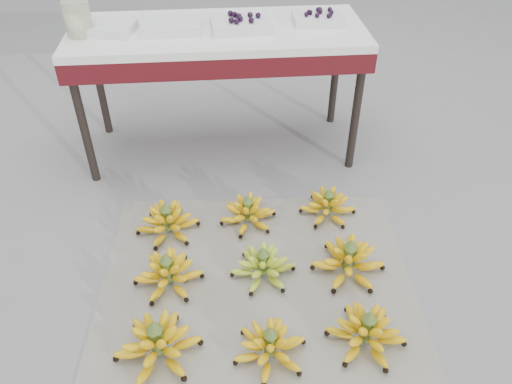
{
  "coord_description": "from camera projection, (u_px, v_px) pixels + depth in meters",
  "views": [
    {
      "loc": [
        -0.14,
        -1.35,
        1.54
      ],
      "look_at": [
        -0.0,
        0.23,
        0.28
      ],
      "focal_mm": 35.0,
      "sensor_mm": 36.0,
      "label": 1
    }
  ],
  "objects": [
    {
      "name": "ground",
      "position": [
        262.0,
        281.0,
        2.02
      ],
      "size": [
        60.0,
        60.0,
        0.0
      ],
      "primitive_type": "plane",
      "color": "slate",
      "rests_on": "ground"
    },
    {
      "name": "newspaper_mat",
      "position": [
        257.0,
        281.0,
        2.02
      ],
      "size": [
        1.31,
        1.12,
        0.01
      ],
      "primitive_type": "cube",
      "rotation": [
        0.0,
        0.0,
        -0.06
      ],
      "color": "beige",
      "rests_on": "ground"
    },
    {
      "name": "bunch_front_left",
      "position": [
        157.0,
        343.0,
        1.71
      ],
      "size": [
        0.32,
        0.32,
        0.18
      ],
      "rotation": [
        0.0,
        0.0,
        -0.09
      ],
      "color": "yellow",
      "rests_on": "newspaper_mat"
    },
    {
      "name": "bunch_front_center",
      "position": [
        270.0,
        346.0,
        1.71
      ],
      "size": [
        0.28,
        0.28,
        0.16
      ],
      "rotation": [
        0.0,
        0.0,
        -0.09
      ],
      "color": "yellow",
      "rests_on": "newspaper_mat"
    },
    {
      "name": "bunch_front_right",
      "position": [
        367.0,
        332.0,
        1.76
      ],
      "size": [
        0.37,
        0.37,
        0.17
      ],
      "rotation": [
        0.0,
        0.0,
        0.43
      ],
      "color": "yellow",
      "rests_on": "newspaper_mat"
    },
    {
      "name": "bunch_mid_left",
      "position": [
        168.0,
        273.0,
        1.97
      ],
      "size": [
        0.28,
        0.28,
        0.16
      ],
      "rotation": [
        0.0,
        0.0,
        -0.04
      ],
      "color": "yellow",
      "rests_on": "newspaper_mat"
    },
    {
      "name": "bunch_mid_center",
      "position": [
        263.0,
        266.0,
        2.01
      ],
      "size": [
        0.29,
        0.29,
        0.16
      ],
      "rotation": [
        0.0,
        0.0,
        -0.12
      ],
      "color": "#9DBC30",
      "rests_on": "newspaper_mat"
    },
    {
      "name": "bunch_mid_right",
      "position": [
        349.0,
        261.0,
        2.02
      ],
      "size": [
        0.32,
        0.32,
        0.18
      ],
      "rotation": [
        0.0,
        0.0,
        -0.11
      ],
      "color": "yellow",
      "rests_on": "newspaper_mat"
    },
    {
      "name": "bunch_back_left",
      "position": [
        168.0,
        222.0,
        2.21
      ],
      "size": [
        0.32,
        0.32,
        0.17
      ],
      "rotation": [
        0.0,
        0.0,
        -0.18
      ],
      "color": "yellow",
      "rests_on": "newspaper_mat"
    },
    {
      "name": "bunch_back_center",
      "position": [
        248.0,
        213.0,
        2.27
      ],
      "size": [
        0.31,
        0.31,
        0.16
      ],
      "rotation": [
        0.0,
        0.0,
        -0.25
      ],
      "color": "yellow",
      "rests_on": "newspaper_mat"
    },
    {
      "name": "bunch_back_right",
      "position": [
        328.0,
        206.0,
        2.31
      ],
      "size": [
        0.32,
        0.32,
        0.15
      ],
      "rotation": [
        0.0,
        0.0,
        -0.32
      ],
      "color": "yellow",
      "rests_on": "newspaper_mat"
    },
    {
      "name": "vendor_table",
      "position": [
        218.0,
        44.0,
        2.42
      ],
      "size": [
        1.41,
        0.57,
        0.68
      ],
      "color": "black",
      "rests_on": "ground"
    },
    {
      "name": "tray_far_left",
      "position": [
        106.0,
        28.0,
        2.32
      ],
      "size": [
        0.29,
        0.23,
        0.04
      ],
      "color": "silver",
      "rests_on": "vendor_table"
    },
    {
      "name": "tray_left",
      "position": [
        171.0,
        26.0,
        2.33
      ],
      "size": [
        0.28,
        0.2,
        0.04
      ],
      "color": "silver",
      "rests_on": "vendor_table"
    },
    {
      "name": "tray_right",
      "position": [
        241.0,
        24.0,
        2.34
      ],
      "size": [
        0.29,
        0.22,
        0.07
      ],
      "color": "silver",
      "rests_on": "vendor_table"
    },
    {
      "name": "tray_far_right",
      "position": [
        318.0,
        18.0,
        2.41
      ],
      "size": [
        0.25,
        0.18,
        0.06
      ],
      "color": "silver",
      "rests_on": "vendor_table"
    },
    {
      "name": "glass_jar",
      "position": [
        78.0,
        19.0,
        2.25
      ],
      "size": [
        0.15,
        0.15,
        0.15
      ],
      "primitive_type": "cylinder",
      "rotation": [
        0.0,
        0.0,
        0.3
      ],
      "color": "#E4F6C3",
      "rests_on": "vendor_table"
    }
  ]
}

